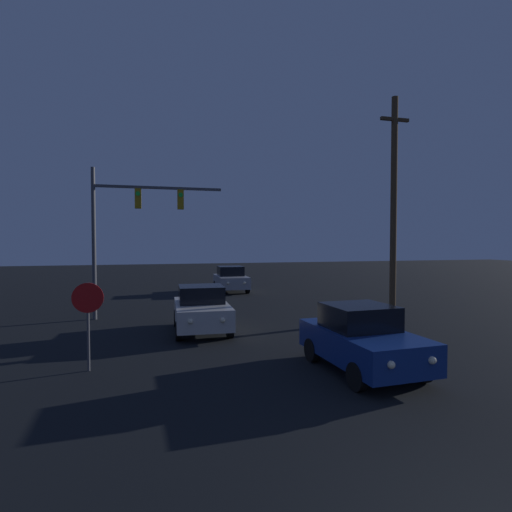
# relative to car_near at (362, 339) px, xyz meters

# --- Properties ---
(car_near) EXTENTS (2.17, 4.02, 1.75)m
(car_near) POSITION_rel_car_near_xyz_m (0.00, 0.00, 0.00)
(car_near) COLOR navy
(car_near) RESTS_ON ground_plane
(car_mid) EXTENTS (2.13, 4.00, 1.75)m
(car_mid) POSITION_rel_car_near_xyz_m (-3.56, 5.75, 0.00)
(car_mid) COLOR beige
(car_mid) RESTS_ON ground_plane
(car_far) EXTENTS (2.09, 3.98, 1.75)m
(car_far) POSITION_rel_car_near_xyz_m (-0.08, 17.46, 0.00)
(car_far) COLOR #99999E
(car_far) RESTS_ON ground_plane
(traffic_signal_mast) EXTENTS (5.76, 0.30, 6.71)m
(traffic_signal_mast) POSITION_rel_car_near_xyz_m (-6.40, 9.37, 3.63)
(traffic_signal_mast) COLOR #4C4C51
(traffic_signal_mast) RESTS_ON ground_plane
(stop_sign) EXTENTS (0.80, 0.07, 2.36)m
(stop_sign) POSITION_rel_car_near_xyz_m (-7.05, 1.84, 0.81)
(stop_sign) COLOR #4C4C51
(stop_sign) RESTS_ON ground_plane
(utility_pole) EXTENTS (1.37, 0.28, 9.78)m
(utility_pole) POSITION_rel_car_near_xyz_m (4.98, 6.06, 4.17)
(utility_pole) COLOR #4C3823
(utility_pole) RESTS_ON ground_plane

